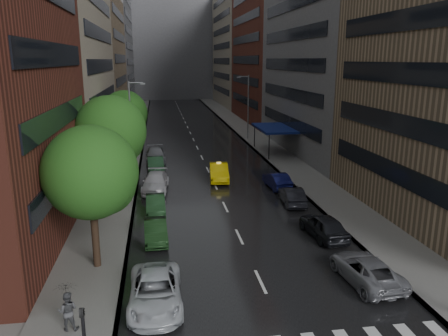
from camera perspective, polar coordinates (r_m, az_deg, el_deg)
The scene contains 17 objects.
ground at distance 20.29m, azimuth 7.55°, elevation -19.85°, with size 220.00×220.00×0.00m, color gray.
road at distance 67.27m, azimuth -4.29°, elevation 4.32°, with size 14.00×140.00×0.01m, color black.
sidewalk_left at distance 67.19m, azimuth -11.99°, elevation 4.10°, with size 4.00×140.00×0.15m, color gray.
sidewalk_right at distance 68.51m, azimuth 3.25°, elevation 4.57°, with size 4.00×140.00×0.15m, color gray.
buildings_left at distance 75.73m, azimuth -17.00°, elevation 16.99°, with size 8.00×108.00×38.00m.
buildings_right at distance 75.62m, azimuth 6.98°, elevation 16.75°, with size 8.05×109.10×36.00m.
building_far at distance 134.31m, azimuth -6.79°, elevation 15.92°, with size 40.00×14.00×32.00m, color slate.
tree_near at distance 23.99m, azimuth -17.04°, elevation -0.59°, with size 5.03×5.03×8.01m.
tree_mid at distance 34.55m, azimuth -14.60°, elevation 4.68°, with size 5.45×5.45×8.68m.
tree_far at distance 49.83m, azimuth -12.85°, elevation 6.98°, with size 5.03×5.03×8.02m.
taxi at distance 41.69m, azimuth -0.68°, elevation -0.53°, with size 1.72×4.92×1.62m, color yellow.
parked_cars_left at distance 36.46m, azimuth -8.94°, elevation -2.96°, with size 2.60×35.75×1.54m.
parked_cars_right at distance 30.67m, azimuth 11.80°, elevation -6.42°, with size 2.62×22.09×1.56m.
ped_black_umbrella at distance 20.16m, azimuth -19.83°, elevation -16.27°, with size 0.96×0.98×2.09m.
street_lamp_left at distance 46.65m, azimuth -11.99°, elevation 5.83°, with size 1.74×0.22×9.00m.
street_lamp_right at distance 62.76m, azimuth 3.10°, elevation 8.14°, with size 1.74×0.22×9.00m.
awning at distance 53.62m, azimuth 6.58°, elevation 5.18°, with size 4.00×8.00×3.12m.
Camera 1 is at (-5.00, -16.13, 11.26)m, focal length 35.00 mm.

